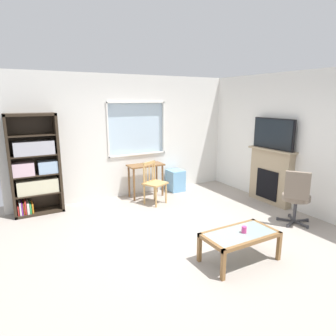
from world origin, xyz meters
TOP-DOWN VIEW (x-y plane):
  - ground at (0.00, 0.00)m, footprint 6.14×5.77m
  - wall_back_with_window at (-0.03, 2.39)m, footprint 5.14×0.15m
  - wall_right at (2.63, 0.00)m, footprint 0.12×4.97m
  - bookshelf at (-1.97, 2.15)m, footprint 0.90×0.38m
  - desk_under_window at (0.31, 2.04)m, footprint 0.81×0.40m
  - wooden_chair at (0.26, 1.52)m, footprint 0.55×0.54m
  - plastic_drawer_unit at (1.13, 2.09)m, footprint 0.35×0.40m
  - fireplace at (2.47, 0.36)m, footprint 0.26×1.11m
  - tv at (2.45, 0.36)m, footprint 0.06×1.02m
  - office_chair at (1.95, -0.70)m, footprint 0.62×0.57m
  - coffee_table at (0.25, -1.14)m, footprint 1.04×0.55m
  - sippy_cup at (0.30, -1.16)m, footprint 0.07×0.07m

SIDE VIEW (x-z plane):
  - ground at x=0.00m, z-range -0.02..0.00m
  - plastic_drawer_unit at x=1.13m, z-range 0.00..0.51m
  - coffee_table at x=0.25m, z-range 0.15..0.56m
  - sippy_cup at x=0.30m, z-range 0.41..0.50m
  - wooden_chair at x=0.26m, z-range 0.01..0.91m
  - office_chair at x=1.95m, z-range 0.05..1.05m
  - fireplace at x=2.47m, z-range 0.00..1.18m
  - desk_under_window at x=0.31m, z-range 0.22..0.98m
  - bookshelf at x=-1.97m, z-range -0.05..1.89m
  - wall_back_with_window at x=-0.03m, z-range -0.02..2.70m
  - wall_right at x=2.63m, z-range 0.00..2.72m
  - tv at x=2.45m, z-range 1.18..1.81m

